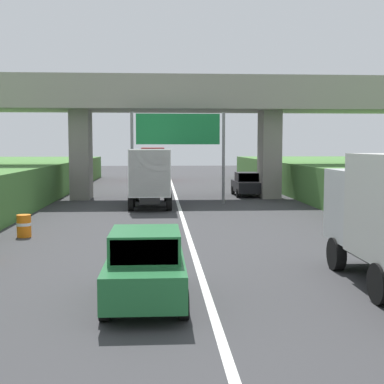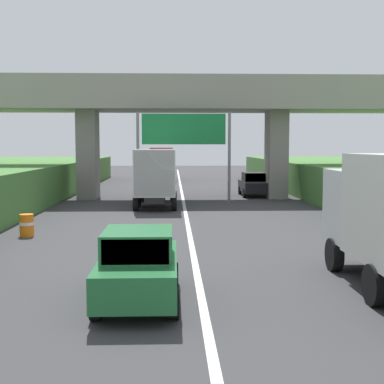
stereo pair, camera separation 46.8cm
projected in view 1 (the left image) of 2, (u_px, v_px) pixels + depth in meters
lane_centre_stripe at (181, 213)px, 28.96m from camera, size 0.20×103.82×0.01m
overpass_bridge at (176, 107)px, 36.35m from camera, size 40.00×4.80×8.22m
overhead_highway_sign at (178, 136)px, 33.00m from camera, size 5.88×0.18×5.72m
speed_limit_sign at (349, 194)px, 24.02m from camera, size 0.60×0.08×2.23m
truck_blue at (151, 174)px, 31.93m from camera, size 2.44×7.30×3.44m
truck_red at (153, 162)px, 56.00m from camera, size 2.44×7.30×3.44m
car_black at (247, 184)px, 38.55m from camera, size 1.86×4.10×1.72m
car_green at (146, 266)px, 12.28m from camera, size 1.86×4.10×1.72m
construction_barrel_4 at (24, 226)px, 21.18m from camera, size 0.57×0.57×0.90m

